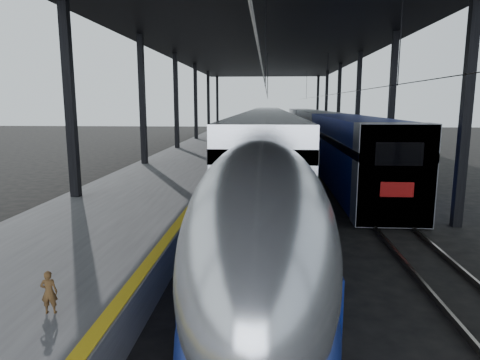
{
  "coord_description": "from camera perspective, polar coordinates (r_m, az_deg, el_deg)",
  "views": [
    {
      "loc": [
        2.14,
        -11.88,
        4.78
      ],
      "look_at": [
        1.11,
        3.67,
        2.0
      ],
      "focal_mm": 32.0,
      "sensor_mm": 36.0,
      "label": 1
    }
  ],
  "objects": [
    {
      "name": "tgv_train",
      "position": [
        35.57,
        3.56,
        5.59
      ],
      "size": [
        2.97,
        65.2,
        4.26
      ],
      "color": "silver",
      "rests_on": "ground"
    },
    {
      "name": "second_train",
      "position": [
        43.8,
        10.21,
        6.39
      ],
      "size": [
        2.95,
        56.05,
        4.06
      ],
      "color": "navy",
      "rests_on": "ground"
    },
    {
      "name": "ground",
      "position": [
        12.98,
        -6.11,
        -11.55
      ],
      "size": [
        160.0,
        160.0,
        0.0
      ],
      "primitive_type": "plane",
      "color": "black",
      "rests_on": "ground"
    },
    {
      "name": "platform",
      "position": [
        32.66,
        -6.2,
        2.52
      ],
      "size": [
        6.0,
        80.0,
        1.0
      ],
      "primitive_type": "cube",
      "color": "#4C4C4F",
      "rests_on": "ground"
    },
    {
      "name": "child",
      "position": [
        8.75,
        -24.11,
        -13.48
      ],
      "size": [
        0.32,
        0.24,
        0.81
      ],
      "primitive_type": "imported",
      "rotation": [
        0.0,
        0.0,
        3.31
      ],
      "color": "#52371B",
      "rests_on": "platform"
    },
    {
      "name": "rails",
      "position": [
        32.31,
        7.93,
        1.65
      ],
      "size": [
        6.52,
        80.0,
        0.16
      ],
      "color": "slate",
      "rests_on": "ground"
    },
    {
      "name": "yellow_strip",
      "position": [
        32.23,
        -1.3,
        3.38
      ],
      "size": [
        0.3,
        80.0,
        0.01
      ],
      "primitive_type": "cube",
      "color": "gold",
      "rests_on": "platform"
    },
    {
      "name": "canopy",
      "position": [
        32.17,
        3.49,
        17.84
      ],
      "size": [
        18.0,
        75.0,
        9.47
      ],
      "color": "black",
      "rests_on": "ground"
    }
  ]
}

